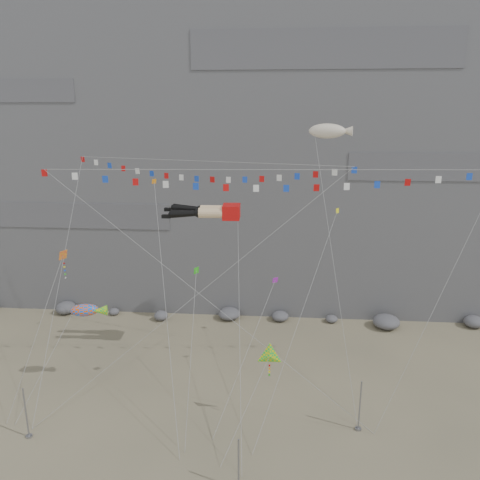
% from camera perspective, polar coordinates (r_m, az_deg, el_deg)
% --- Properties ---
extents(ground, '(120.00, 120.00, 0.00)m').
position_cam_1_polar(ground, '(41.58, -3.82, -19.33)').
color(ground, gray).
rests_on(ground, ground).
extents(cliff, '(80.00, 28.00, 50.00)m').
position_cam_1_polar(cliff, '(66.14, -0.07, 16.39)').
color(cliff, slate).
rests_on(cliff, ground).
extents(talus_boulders, '(60.00, 3.00, 1.20)m').
position_cam_1_polar(talus_boulders, '(56.06, -1.31, -9.01)').
color(talus_boulders, slate).
rests_on(talus_boulders, ground).
extents(anchor_pole_left, '(0.12, 0.12, 4.14)m').
position_cam_1_polar(anchor_pole_left, '(40.20, -24.64, -18.63)').
color(anchor_pole_left, gray).
rests_on(anchor_pole_left, ground).
extents(anchor_pole_center, '(0.12, 0.12, 3.77)m').
position_cam_1_polar(anchor_pole_center, '(33.05, -0.17, -25.71)').
color(anchor_pole_center, gray).
rests_on(anchor_pole_center, ground).
extents(anchor_pole_right, '(0.12, 0.12, 4.18)m').
position_cam_1_polar(anchor_pole_right, '(38.71, 14.40, -19.00)').
color(anchor_pole_right, gray).
rests_on(anchor_pole_right, ground).
extents(legs_kite, '(8.27, 15.67, 21.03)m').
position_cam_1_polar(legs_kite, '(41.70, -3.68, 3.47)').
color(legs_kite, red).
rests_on(legs_kite, ground).
extents(flag_banner_upper, '(26.38, 17.60, 26.35)m').
position_cam_1_polar(flag_banner_upper, '(44.06, -4.43, 9.53)').
color(flag_banner_upper, red).
rests_on(flag_banner_upper, ground).
extents(flag_banner_lower, '(35.66, 7.05, 21.96)m').
position_cam_1_polar(flag_banner_lower, '(37.01, 3.87, 8.52)').
color(flag_banner_lower, red).
rests_on(flag_banner_lower, ground).
extents(harlequin_kite, '(3.82, 7.09, 13.85)m').
position_cam_1_polar(harlequin_kite, '(41.95, -20.79, -1.81)').
color(harlequin_kite, red).
rests_on(harlequin_kite, ground).
extents(fish_windsock, '(5.90, 6.63, 10.07)m').
position_cam_1_polar(fish_windsock, '(42.18, -18.43, -8.13)').
color(fish_windsock, '#E64F0B').
rests_on(fish_windsock, ground).
extents(delta_kite, '(4.34, 5.19, 8.30)m').
position_cam_1_polar(delta_kite, '(36.19, 3.61, -14.00)').
color(delta_kite, yellow).
rests_on(delta_kite, ground).
extents(blimp_windsock, '(4.45, 13.39, 25.20)m').
position_cam_1_polar(blimp_windsock, '(44.40, 10.58, 12.87)').
color(blimp_windsock, beige).
rests_on(blimp_windsock, ground).
extents(small_kite_a, '(5.41, 15.35, 23.40)m').
position_cam_1_polar(small_kite_a, '(43.42, -10.35, 6.12)').
color(small_kite_a, orange).
rests_on(small_kite_a, ground).
extents(small_kite_b, '(5.05, 9.53, 13.75)m').
position_cam_1_polar(small_kite_b, '(40.77, 4.21, -5.17)').
color(small_kite_b, purple).
rests_on(small_kite_b, ground).
extents(small_kite_c, '(1.15, 7.45, 13.31)m').
position_cam_1_polar(small_kite_c, '(37.27, -5.36, -4.01)').
color(small_kite_c, green).
rests_on(small_kite_c, ground).
extents(small_kite_d, '(7.61, 15.71, 22.27)m').
position_cam_1_polar(small_kite_d, '(44.05, 11.55, 2.82)').
color(small_kite_d, '#F9F215').
rests_on(small_kite_d, ground).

